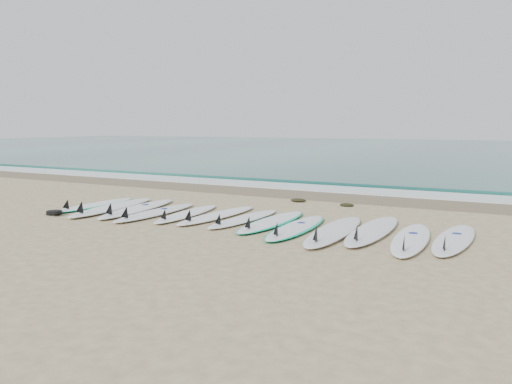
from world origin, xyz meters
The scene contains 21 objects.
ground centered at (0.00, 0.00, 0.00)m, with size 120.00×120.00×0.00m, color tan.
ocean centered at (0.00, 32.50, 0.01)m, with size 120.00×55.00×0.03m, color #23635B.
wet_sand_band centered at (0.00, 4.10, 0.01)m, with size 120.00×1.80×0.01m, color brown.
foam_band centered at (0.00, 5.50, 0.02)m, with size 120.00×1.40×0.04m, color silver.
wave_crest centered at (0.00, 7.00, 0.05)m, with size 120.00×1.00×0.10m, color #23635B.
surfboard_0 centered at (-3.90, -0.03, 0.05)m, with size 0.60×2.40×0.30m.
surfboard_1 centered at (-3.25, -0.20, 0.06)m, with size 0.95×2.95×0.37m.
surfboard_2 centered at (-2.63, -0.06, 0.06)m, with size 0.98×2.88×0.36m.
surfboard_3 centered at (-1.98, -0.24, 0.06)m, with size 0.58×2.62×0.33m.
surfboard_4 centered at (-1.31, -0.04, 0.05)m, with size 0.71×2.43×0.31m.
surfboard_5 centered at (-0.65, 0.09, 0.06)m, with size 0.70×2.59×0.33m.
surfboard_6 centered at (0.02, 0.03, 0.05)m, with size 0.65×2.40×0.30m.
surfboard_7 centered at (0.64, 0.04, 0.05)m, with size 0.64×2.57×0.33m.
surfboard_8 centered at (1.28, -0.24, 0.05)m, with size 0.72×2.57×0.32m.
surfboard_9 centered at (2.00, -0.27, 0.06)m, with size 0.76×2.94×0.37m.
surfboard_10 centered at (2.58, 0.09, 0.06)m, with size 0.64×2.91×0.37m.
surfboard_11 centered at (3.31, -0.26, 0.06)m, with size 0.75×2.68×0.34m.
surfboard_12 centered at (3.93, 0.05, 0.06)m, with size 0.63×2.64×0.34m.
seaweed_near centered at (-0.02, 2.90, 0.04)m, with size 0.40×0.31×0.08m, color black.
seaweed_far centered at (1.26, 2.80, 0.03)m, with size 0.34×0.27×0.07m, color black.
leash_coil centered at (-3.86, -1.22, 0.05)m, with size 0.46×0.36×0.11m.
Camera 1 is at (4.81, -8.41, 1.88)m, focal length 35.00 mm.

